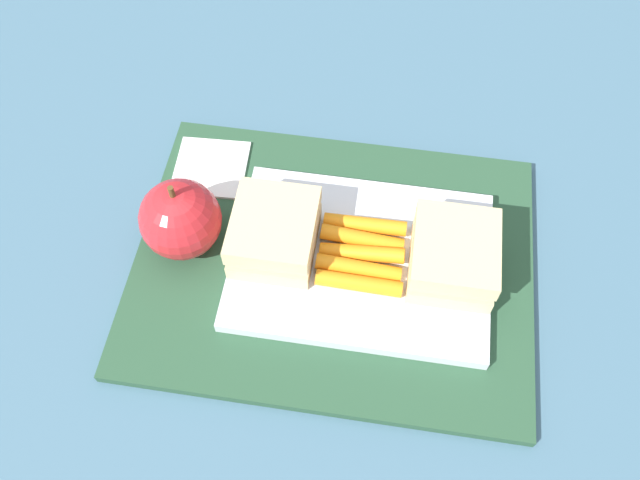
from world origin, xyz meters
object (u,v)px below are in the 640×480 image
(food_tray, at_px, (361,260))
(sandwich_half_right, at_px, (274,233))
(carrot_sticks_bundle, at_px, (361,253))
(paper_napkin, at_px, (211,168))
(apple, at_px, (181,216))
(sandwich_half_left, at_px, (453,256))

(food_tray, distance_m, sandwich_half_right, 0.08)
(carrot_sticks_bundle, bearing_deg, paper_napkin, -28.10)
(carrot_sticks_bundle, xyz_separation_m, apple, (0.16, -0.00, 0.02))
(apple, xyz_separation_m, paper_napkin, (-0.00, -0.08, -0.03))
(food_tray, height_order, sandwich_half_right, sandwich_half_right)
(carrot_sticks_bundle, height_order, paper_napkin, carrot_sticks_bundle)
(food_tray, relative_size, sandwich_half_left, 2.88)
(apple, bearing_deg, food_tray, 178.94)
(food_tray, bearing_deg, sandwich_half_left, 180.00)
(apple, bearing_deg, paper_napkin, -91.27)
(sandwich_half_left, height_order, sandwich_half_right, same)
(food_tray, distance_m, paper_napkin, 0.18)
(sandwich_half_left, distance_m, apple, 0.24)
(food_tray, height_order, paper_napkin, food_tray)
(sandwich_half_left, xyz_separation_m, sandwich_half_right, (0.16, 0.00, 0.00))
(apple, height_order, paper_napkin, apple)
(sandwich_half_left, relative_size, apple, 0.95)
(sandwich_half_left, bearing_deg, food_tray, 0.00)
(food_tray, bearing_deg, sandwich_half_right, 0.00)
(carrot_sticks_bundle, relative_size, paper_napkin, 1.12)
(carrot_sticks_bundle, height_order, apple, apple)
(sandwich_half_left, relative_size, sandwich_half_right, 1.00)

